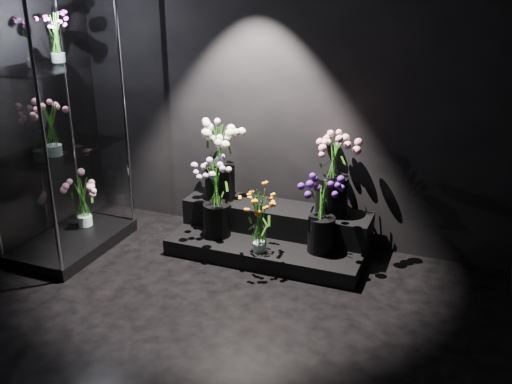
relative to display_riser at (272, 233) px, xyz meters
The scene contains 12 objects.
floor 1.67m from the display_riser, 90.44° to the right, with size 4.00×4.00×0.00m, color black.
wall_back 1.29m from the display_riser, 92.16° to the left, with size 4.00×4.00×0.00m, color black.
display_riser is the anchor object (origin of this frame).
display_case 2.06m from the display_riser, 159.18° to the right, with size 0.65×1.08×2.37m.
bouquet_orange_bells 0.43m from the display_riser, 88.56° to the right, with size 0.28×0.28×0.54m.
bouquet_lilac 0.62m from the display_riser, 157.59° to the right, with size 0.42×0.42×0.71m.
bouquet_purple 0.62m from the display_riser, 17.32° to the right, with size 0.40×0.40×0.64m.
bouquet_cream_roses 0.82m from the display_riser, behind, with size 0.50×0.50×0.69m.
bouquet_pink_roses 0.80m from the display_riser, 13.98° to the left, with size 0.39×0.39×0.70m.
bouquet_case_pink 2.05m from the display_riser, 153.97° to the right, with size 0.38×0.38×0.43m.
bouquet_case_magenta 2.44m from the display_riser, 164.14° to the right, with size 0.29×0.29×0.39m.
bouquet_case_base_pink 1.77m from the display_riser, 167.20° to the right, with size 0.43×0.43×0.47m.
Camera 1 is at (1.55, -2.65, 2.34)m, focal length 40.00 mm.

